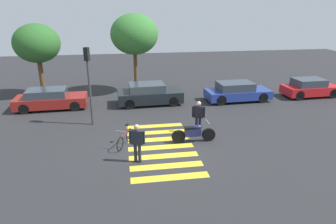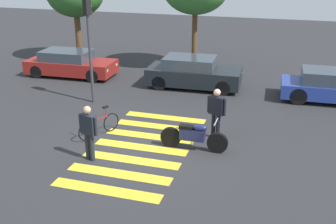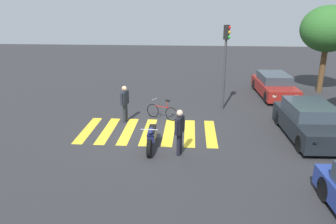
{
  "view_description": "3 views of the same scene",
  "coord_description": "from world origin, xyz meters",
  "px_view_note": "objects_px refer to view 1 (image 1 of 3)",
  "views": [
    {
      "loc": [
        -1.68,
        -12.77,
        6.38
      ],
      "look_at": [
        0.56,
        1.42,
        1.25
      ],
      "focal_mm": 32.0,
      "sensor_mm": 36.0,
      "label": 1
    },
    {
      "loc": [
        4.28,
        -11.2,
        5.88
      ],
      "look_at": [
        0.48,
        1.45,
        0.74
      ],
      "focal_mm": 43.66,
      "sensor_mm": 36.0,
      "label": 2
    },
    {
      "loc": [
        13.24,
        1.8,
        5.38
      ],
      "look_at": [
        -0.19,
        0.84,
        0.86
      ],
      "focal_mm": 35.08,
      "sensor_mm": 36.0,
      "label": 3
    }
  ],
  "objects_px": {
    "officer_by_motorcycle": "(198,115)",
    "car_blue_hatchback": "(237,92)",
    "officer_on_foot": "(137,141)",
    "car_black_suv": "(149,94)",
    "police_motorcycle": "(194,133)",
    "leaning_bicycle": "(125,138)",
    "car_maroon_wagon": "(50,99)",
    "traffic_light_pole": "(89,74)",
    "car_red_convertible": "(310,88)"
  },
  "relations": [
    {
      "from": "car_maroon_wagon",
      "to": "car_blue_hatchback",
      "type": "xyz_separation_m",
      "value": [
        12.63,
        -0.27,
        0.01
      ]
    },
    {
      "from": "officer_by_motorcycle",
      "to": "traffic_light_pole",
      "type": "relative_size",
      "value": 0.4
    },
    {
      "from": "officer_by_motorcycle",
      "to": "car_maroon_wagon",
      "type": "relative_size",
      "value": 0.38
    },
    {
      "from": "officer_on_foot",
      "to": "car_red_convertible",
      "type": "relative_size",
      "value": 0.43
    },
    {
      "from": "officer_by_motorcycle",
      "to": "car_maroon_wagon",
      "type": "height_order",
      "value": "officer_by_motorcycle"
    },
    {
      "from": "police_motorcycle",
      "to": "car_red_convertible",
      "type": "bearing_deg",
      "value": 31.64
    },
    {
      "from": "car_black_suv",
      "to": "traffic_light_pole",
      "type": "distance_m",
      "value": 5.29
    },
    {
      "from": "car_black_suv",
      "to": "car_maroon_wagon",
      "type": "bearing_deg",
      "value": 179.6
    },
    {
      "from": "car_black_suv",
      "to": "car_blue_hatchback",
      "type": "bearing_deg",
      "value": -2.12
    },
    {
      "from": "car_blue_hatchback",
      "to": "car_red_convertible",
      "type": "bearing_deg",
      "value": 1.85
    },
    {
      "from": "traffic_light_pole",
      "to": "officer_by_motorcycle",
      "type": "bearing_deg",
      "value": -20.35
    },
    {
      "from": "leaning_bicycle",
      "to": "car_blue_hatchback",
      "type": "bearing_deg",
      "value": 37.3
    },
    {
      "from": "leaning_bicycle",
      "to": "car_red_convertible",
      "type": "bearing_deg",
      "value": 24.58
    },
    {
      "from": "police_motorcycle",
      "to": "traffic_light_pole",
      "type": "height_order",
      "value": "traffic_light_pole"
    },
    {
      "from": "officer_on_foot",
      "to": "car_maroon_wagon",
      "type": "bearing_deg",
      "value": 122.7
    },
    {
      "from": "leaning_bicycle",
      "to": "car_black_suv",
      "type": "relative_size",
      "value": 0.36
    },
    {
      "from": "police_motorcycle",
      "to": "officer_by_motorcycle",
      "type": "height_order",
      "value": "officer_by_motorcycle"
    },
    {
      "from": "officer_by_motorcycle",
      "to": "leaning_bicycle",
      "type": "bearing_deg",
      "value": -165.75
    },
    {
      "from": "car_black_suv",
      "to": "traffic_light_pole",
      "type": "xyz_separation_m",
      "value": [
        -3.54,
        -3.24,
        2.21
      ]
    },
    {
      "from": "leaning_bicycle",
      "to": "officer_by_motorcycle",
      "type": "distance_m",
      "value": 4.02
    },
    {
      "from": "car_black_suv",
      "to": "officer_on_foot",
      "type": "bearing_deg",
      "value": -99.18
    },
    {
      "from": "officer_on_foot",
      "to": "car_maroon_wagon",
      "type": "relative_size",
      "value": 0.38
    },
    {
      "from": "police_motorcycle",
      "to": "car_maroon_wagon",
      "type": "height_order",
      "value": "car_maroon_wagon"
    },
    {
      "from": "police_motorcycle",
      "to": "car_maroon_wagon",
      "type": "relative_size",
      "value": 0.48
    },
    {
      "from": "car_black_suv",
      "to": "traffic_light_pole",
      "type": "height_order",
      "value": "traffic_light_pole"
    },
    {
      "from": "officer_by_motorcycle",
      "to": "car_blue_hatchback",
      "type": "relative_size",
      "value": 0.39
    },
    {
      "from": "car_blue_hatchback",
      "to": "traffic_light_pole",
      "type": "xyz_separation_m",
      "value": [
        -9.72,
        -3.01,
        2.25
      ]
    },
    {
      "from": "leaning_bicycle",
      "to": "car_black_suv",
      "type": "xyz_separation_m",
      "value": [
        1.79,
        6.3,
        0.31
      ]
    },
    {
      "from": "officer_on_foot",
      "to": "car_maroon_wagon",
      "type": "height_order",
      "value": "officer_on_foot"
    },
    {
      "from": "officer_on_foot",
      "to": "car_blue_hatchback",
      "type": "distance_m",
      "value": 10.78
    },
    {
      "from": "police_motorcycle",
      "to": "officer_on_foot",
      "type": "distance_m",
      "value": 3.3
    },
    {
      "from": "officer_by_motorcycle",
      "to": "car_black_suv",
      "type": "relative_size",
      "value": 0.4
    },
    {
      "from": "leaning_bicycle",
      "to": "car_red_convertible",
      "type": "distance_m",
      "value": 15.04
    },
    {
      "from": "officer_on_foot",
      "to": "car_black_suv",
      "type": "xyz_separation_m",
      "value": [
        1.29,
        8.0,
        -0.31
      ]
    },
    {
      "from": "officer_on_foot",
      "to": "car_blue_hatchback",
      "type": "height_order",
      "value": "officer_on_foot"
    },
    {
      "from": "officer_on_foot",
      "to": "traffic_light_pole",
      "type": "bearing_deg",
      "value": 115.34
    },
    {
      "from": "officer_by_motorcycle",
      "to": "car_red_convertible",
      "type": "xyz_separation_m",
      "value": [
        9.82,
        5.28,
        -0.36
      ]
    },
    {
      "from": "car_blue_hatchback",
      "to": "car_black_suv",
      "type": "bearing_deg",
      "value": 177.88
    },
    {
      "from": "car_maroon_wagon",
      "to": "car_black_suv",
      "type": "height_order",
      "value": "car_black_suv"
    },
    {
      "from": "car_maroon_wagon",
      "to": "traffic_light_pole",
      "type": "distance_m",
      "value": 4.94
    },
    {
      "from": "traffic_light_pole",
      "to": "leaning_bicycle",
      "type": "bearing_deg",
      "value": -60.22
    },
    {
      "from": "leaning_bicycle",
      "to": "car_black_suv",
      "type": "height_order",
      "value": "car_black_suv"
    },
    {
      "from": "car_maroon_wagon",
      "to": "car_red_convertible",
      "type": "distance_m",
      "value": 18.34
    },
    {
      "from": "officer_on_foot",
      "to": "officer_by_motorcycle",
      "type": "height_order",
      "value": "officer_by_motorcycle"
    },
    {
      "from": "leaning_bicycle",
      "to": "car_blue_hatchback",
      "type": "relative_size",
      "value": 0.35
    },
    {
      "from": "leaning_bicycle",
      "to": "car_blue_hatchback",
      "type": "height_order",
      "value": "car_blue_hatchback"
    },
    {
      "from": "police_motorcycle",
      "to": "car_black_suv",
      "type": "relative_size",
      "value": 0.5
    },
    {
      "from": "car_maroon_wagon",
      "to": "car_blue_hatchback",
      "type": "distance_m",
      "value": 12.63
    },
    {
      "from": "police_motorcycle",
      "to": "leaning_bicycle",
      "type": "relative_size",
      "value": 1.4
    },
    {
      "from": "leaning_bicycle",
      "to": "officer_by_motorcycle",
      "type": "xyz_separation_m",
      "value": [
        3.85,
        0.98,
        0.63
      ]
    }
  ]
}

